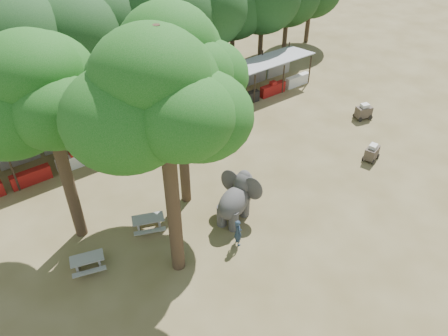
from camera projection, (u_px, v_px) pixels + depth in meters
ground at (295, 237)px, 23.20m from camera, size 100.00×100.00×0.00m
vendor_stalls at (162, 112)px, 31.37m from camera, size 28.00×2.99×2.80m
yard_tree_left at (40, 95)px, 18.54m from camera, size 7.10×6.90×11.02m
yard_tree_center at (157, 100)px, 16.14m from camera, size 7.10×6.90×12.04m
yard_tree_back at (173, 61)px, 20.53m from camera, size 7.10×6.90×11.36m
backdrop_trees at (122, 33)px, 32.06m from camera, size 46.46×5.95×8.33m
elephant at (237, 198)px, 23.78m from camera, size 3.41×2.71×2.55m
handler at (238, 232)px, 22.34m from camera, size 0.50×0.65×1.62m
picnic_table_near at (88, 262)px, 21.17m from camera, size 1.91×1.80×0.79m
picnic_table_far at (148, 222)px, 23.31m from camera, size 2.11×2.02×0.84m
cart_front at (372, 152)px, 28.46m from camera, size 1.37×1.09×1.16m
cart_back at (364, 111)px, 32.65m from camera, size 1.42×1.13×1.22m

